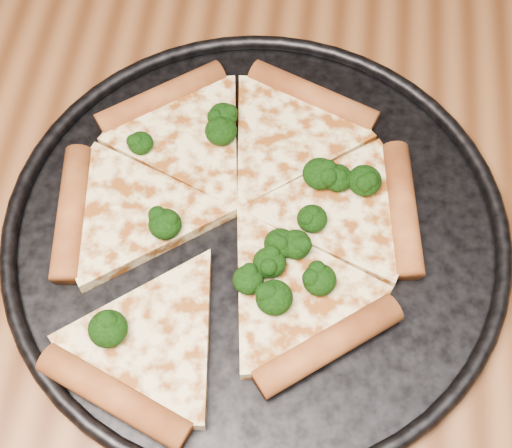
# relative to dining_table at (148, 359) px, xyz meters

# --- Properties ---
(dining_table) EXTENTS (1.20, 0.90, 0.75)m
(dining_table) POSITION_rel_dining_table_xyz_m (0.00, 0.00, 0.00)
(dining_table) COLOR brown
(dining_table) RESTS_ON ground
(pizza_pan) EXTENTS (0.41, 0.41, 0.02)m
(pizza_pan) POSITION_rel_dining_table_xyz_m (0.09, 0.08, 0.10)
(pizza_pan) COLOR black
(pizza_pan) RESTS_ON dining_table
(pizza) EXTENTS (0.30, 0.35, 0.02)m
(pizza) POSITION_rel_dining_table_xyz_m (0.07, 0.09, 0.11)
(pizza) COLOR #FBE399
(pizza) RESTS_ON pizza_pan
(broccoli_florets) EXTENTS (0.21, 0.23, 0.02)m
(broccoli_florets) POSITION_rel_dining_table_xyz_m (0.09, 0.08, 0.12)
(broccoli_florets) COLOR black
(broccoli_florets) RESTS_ON pizza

